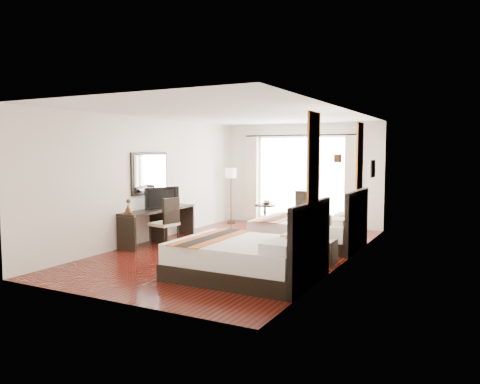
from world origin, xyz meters
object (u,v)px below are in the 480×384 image
at_px(console_desk, 159,225).
at_px(fruit_bowl, 267,203).
at_px(bed_near, 249,258).
at_px(floor_lamp, 231,177).
at_px(vase, 321,234).
at_px(table_lamp, 325,222).
at_px(side_table, 265,216).
at_px(television, 160,198).
at_px(desk_chair, 165,232).
at_px(bed_far, 310,231).
at_px(window_chair, 303,219).
at_px(nightstand, 324,252).

bearing_deg(console_desk, fruit_bowl, 63.40).
distance_m(bed_near, floor_lamp, 5.91).
bearing_deg(vase, fruit_bowl, 127.96).
bearing_deg(vase, table_lamp, 90.09).
distance_m(table_lamp, side_table, 3.97).
bearing_deg(television, floor_lamp, 22.31).
distance_m(television, desk_chair, 0.93).
height_order(bed_near, desk_chair, bed_near).
relative_size(bed_far, television, 2.58).
bearing_deg(bed_far, window_chair, 114.67).
bearing_deg(vase, television, 172.92).
relative_size(vase, television, 0.16).
distance_m(bed_far, side_table, 2.45).
relative_size(floor_lamp, fruit_bowl, 7.45).
relative_size(side_table, window_chair, 0.63).
bearing_deg(console_desk, desk_chair, -40.34).
bearing_deg(window_chair, table_lamp, 10.92).
distance_m(bed_far, floor_lamp, 3.84).
height_order(console_desk, desk_chair, desk_chair).
distance_m(fruit_bowl, window_chair, 1.04).
height_order(floor_lamp, window_chair, floor_lamp).
distance_m(table_lamp, fruit_bowl, 3.95).
height_order(vase, desk_chair, desk_chair).
xyz_separation_m(nightstand, desk_chair, (-3.49, -0.08, 0.10)).
relative_size(bed_near, window_chair, 2.25).
distance_m(vase, television, 3.97).
height_order(side_table, fruit_bowl, fruit_bowl).
xyz_separation_m(vase, floor_lamp, (-3.83, 3.65, 0.75)).
height_order(desk_chair, window_chair, desk_chair).
height_order(bed_far, window_chair, bed_far).
distance_m(bed_far, table_lamp, 1.62).
bearing_deg(bed_far, floor_lamp, 146.24).
relative_size(bed_near, nightstand, 4.87).
height_order(bed_far, floor_lamp, floor_lamp).
height_order(television, fruit_bowl, television).
xyz_separation_m(bed_near, television, (-3.14, 1.81, 0.67)).
height_order(bed_far, vase, bed_far).
bearing_deg(desk_chair, table_lamp, -168.73).
bearing_deg(fruit_bowl, side_table, -141.85).
bearing_deg(bed_near, table_lamp, 63.20).
distance_m(table_lamp, vase, 0.29).
bearing_deg(side_table, bed_far, -41.80).
bearing_deg(bed_far, side_table, 138.20).
xyz_separation_m(bed_near, desk_chair, (-2.69, 1.36, -0.01)).
bearing_deg(fruit_bowl, television, -116.68).
relative_size(console_desk, television, 2.58).
distance_m(desk_chair, floor_lamp, 3.76).
bearing_deg(desk_chair, side_table, -97.50).
bearing_deg(vase, console_desk, 173.66).
bearing_deg(desk_chair, nightstand, -170.34).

